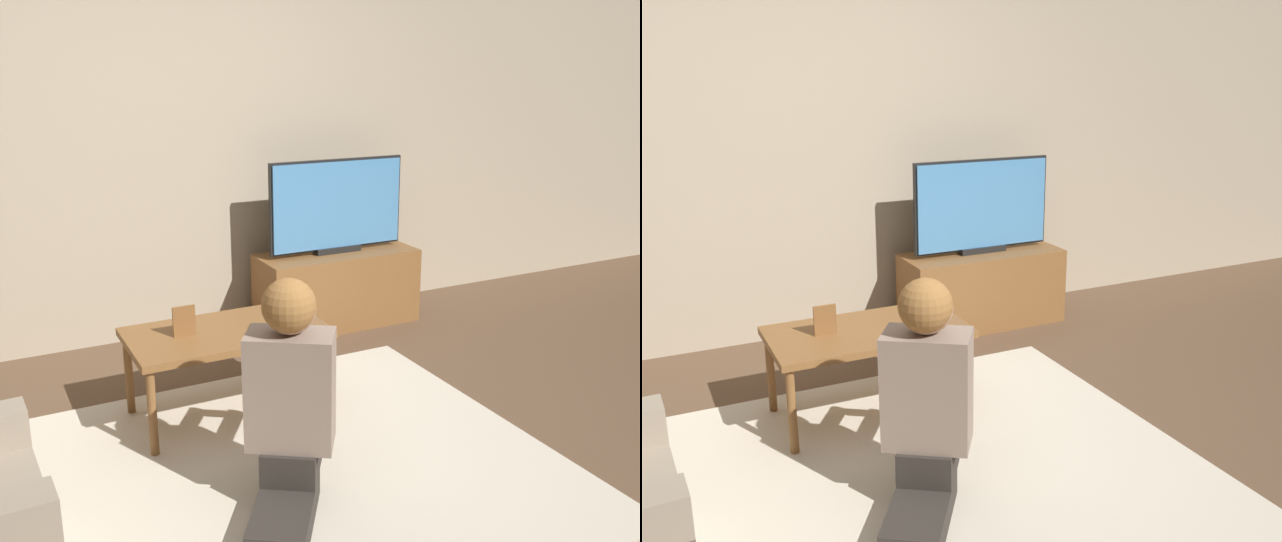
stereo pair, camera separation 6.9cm
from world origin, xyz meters
TOP-DOWN VIEW (x-y plane):
  - ground_plane at (0.00, 0.00)m, footprint 10.00×10.00m
  - wall_back at (0.00, 1.93)m, footprint 10.00×0.06m
  - rug at (0.00, 0.00)m, footprint 2.35×2.05m
  - tv_stand at (1.11, 1.57)m, footprint 1.08×0.43m
  - tv at (1.11, 1.58)m, footprint 0.97×0.08m
  - coffee_table at (-0.02, 0.63)m, footprint 0.96×0.54m
  - person_kneeling at (-0.07, -0.21)m, footprint 0.66×0.83m
  - picture_frame at (-0.23, 0.64)m, footprint 0.11×0.01m
  - remote at (0.11, 0.52)m, footprint 0.04×0.15m

SIDE VIEW (x-z plane):
  - ground_plane at x=0.00m, z-range 0.00..0.00m
  - rug at x=0.00m, z-range 0.00..0.02m
  - tv_stand at x=1.11m, z-range 0.00..0.51m
  - coffee_table at x=-0.02m, z-range 0.19..0.65m
  - remote at x=0.11m, z-range 0.47..0.48m
  - person_kneeling at x=-0.07m, z-range 0.02..0.96m
  - picture_frame at x=-0.23m, z-range 0.47..0.62m
  - tv at x=1.11m, z-range 0.51..1.14m
  - wall_back at x=0.00m, z-range 0.00..2.60m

